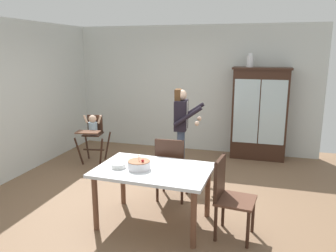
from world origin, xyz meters
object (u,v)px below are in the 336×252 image
adult_person (182,121)px  birthday_cake (139,165)px  china_cabinet (259,113)px  high_chair_with_toddler (93,130)px  ceramic_vase (250,61)px  dining_chair_right_end (227,192)px  dining_chair_far_side (171,165)px  dining_table (153,176)px  serving_bowl (119,166)px

adult_person → birthday_cake: 1.86m
china_cabinet → high_chair_with_toddler: 3.34m
ceramic_vase → china_cabinet: bearing=-0.9°
high_chair_with_toddler → birthday_cake: 2.66m
birthday_cake → dining_chair_right_end: (1.09, 0.03, -0.24)m
ceramic_vase → dining_chair_right_end: 3.46m
china_cabinet → dining_chair_far_side: bearing=-115.8°
adult_person → dining_chair_right_end: 2.12m
dining_table → dining_chair_right_end: dining_chair_right_end is taller
high_chair_with_toddler → dining_chair_far_side: (1.94, -1.26, -0.10)m
china_cabinet → dining_table: 3.36m
birthday_cake → ceramic_vase: bearing=70.3°
adult_person → dining_chair_right_end: adult_person is taller
china_cabinet → dining_chair_right_end: (-0.28, -3.15, -0.38)m
china_cabinet → serving_bowl: (-1.64, -3.21, -0.16)m
high_chair_with_toddler → adult_person: adult_person is taller
dining_chair_right_end → dining_chair_far_side: bearing=57.5°
high_chair_with_toddler → dining_chair_right_end: 3.46m
china_cabinet → dining_chair_far_side: (-1.17, -2.43, -0.38)m
dining_chair_right_end → birthday_cake: bearing=98.2°
dining_chair_far_side → china_cabinet: bearing=-117.9°
ceramic_vase → adult_person: bearing=-128.2°
china_cabinet → birthday_cake: bearing=-113.4°
adult_person → dining_table: bearing=177.5°
dining_table → dining_chair_right_end: 0.93m
high_chair_with_toddler → dining_chair_far_side: 2.31m
ceramic_vase → birthday_cake: size_ratio=0.96×
dining_table → serving_bowl: size_ratio=8.10×
china_cabinet → dining_table: bearing=-111.2°
ceramic_vase → high_chair_with_toddler: size_ratio=0.28×
china_cabinet → dining_chair_right_end: size_ratio=1.93×
china_cabinet → high_chair_with_toddler: size_ratio=1.95×
china_cabinet → dining_chair_right_end: china_cabinet is taller
ceramic_vase → adult_person: 1.97m
dining_table → serving_bowl: serving_bowl is taller
china_cabinet → adult_person: bearing=-134.0°
high_chair_with_toddler → dining_chair_far_side: dining_chair_far_side is taller
dining_table → serving_bowl: bearing=-168.0°
ceramic_vase → birthday_cake: ceramic_vase is taller
birthday_cake → dining_chair_far_side: dining_chair_far_side is taller
adult_person → dining_table: (0.08, -1.78, -0.32)m
china_cabinet → dining_chair_far_side: china_cabinet is taller
ceramic_vase → high_chair_with_toddler: bearing=-157.8°
high_chair_with_toddler → serving_bowl: high_chair_with_toddler is taller
dining_chair_far_side → birthday_cake: bearing=73.0°
dining_table → dining_chair_far_side: dining_chair_far_side is taller
ceramic_vase → adult_person: size_ratio=0.18×
china_cabinet → high_chair_with_toddler: china_cabinet is taller
high_chair_with_toddler → dining_chair_right_end: bearing=-44.8°
adult_person → dining_table: adult_person is taller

